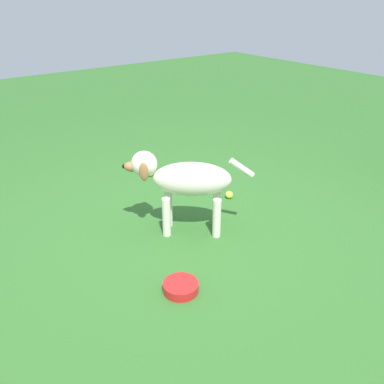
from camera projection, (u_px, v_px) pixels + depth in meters
name	position (u px, v px, depth m)	size (l,w,h in m)	color
ground	(181.00, 241.00, 3.04)	(14.00, 14.00, 0.00)	#2D6026
dog	(184.00, 180.00, 2.99)	(0.76, 0.65, 0.64)	silver
tennis_ball_0	(150.00, 173.00, 4.06)	(0.07, 0.07, 0.07)	#C5D33E
tennis_ball_1	(229.00, 195.00, 3.64)	(0.07, 0.07, 0.07)	#D8E340
tennis_ball_2	(220.00, 174.00, 4.05)	(0.07, 0.07, 0.07)	#CCE241
water_bowl	(181.00, 287.00, 2.53)	(0.22, 0.22, 0.06)	red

